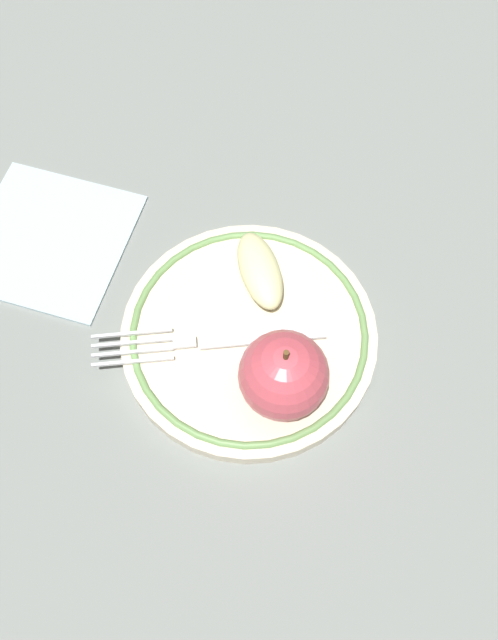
% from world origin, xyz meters
% --- Properties ---
extents(ground_plane, '(2.00, 2.00, 0.00)m').
position_xyz_m(ground_plane, '(0.00, 0.00, 0.00)').
color(ground_plane, slate).
extents(plate, '(0.20, 0.20, 0.02)m').
position_xyz_m(plate, '(0.01, 0.01, 0.01)').
color(plate, beige).
rests_on(plate, ground_plane).
extents(apple_red_whole, '(0.07, 0.07, 0.07)m').
position_xyz_m(apple_red_whole, '(-0.02, 0.05, 0.05)').
color(apple_red_whole, '#C44854').
rests_on(apple_red_whole, plate).
extents(apple_slice_front, '(0.06, 0.08, 0.02)m').
position_xyz_m(apple_slice_front, '(0.01, -0.04, 0.03)').
color(apple_slice_front, beige).
rests_on(apple_slice_front, plate).
extents(fork, '(0.18, 0.08, 0.00)m').
position_xyz_m(fork, '(0.04, 0.02, 0.02)').
color(fork, silver).
rests_on(fork, plate).
extents(napkin_folded, '(0.14, 0.14, 0.01)m').
position_xyz_m(napkin_folded, '(0.20, -0.05, 0.00)').
color(napkin_folded, '#AAC2C9').
rests_on(napkin_folded, ground_plane).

